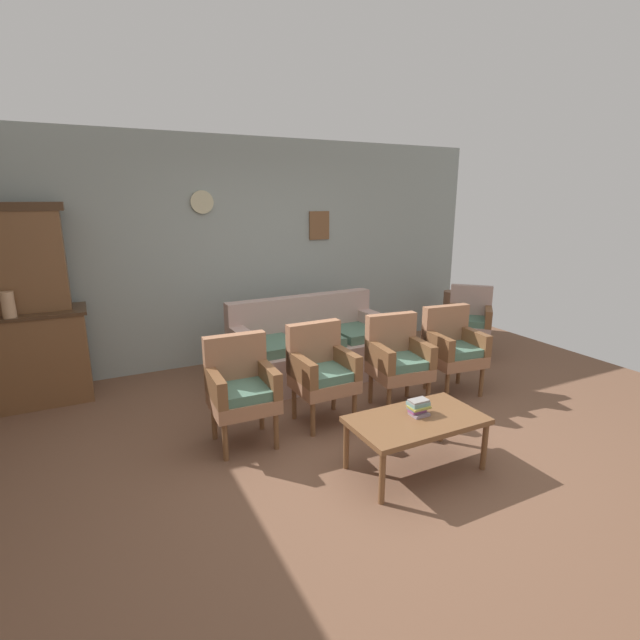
{
  "coord_description": "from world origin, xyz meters",
  "views": [
    {
      "loc": [
        -1.88,
        -2.96,
        2.0
      ],
      "look_at": [
        0.1,
        0.97,
        0.85
      ],
      "focal_mm": 26.4,
      "sensor_mm": 36.0,
      "label": 1
    }
  ],
  "objects_px": {
    "coffee_table": "(416,423)",
    "floor_vase_by_wall": "(451,314)",
    "wingback_chair_by_fireplace": "(470,318)",
    "vase_on_cabinet": "(8,305)",
    "book_stack_on_table": "(418,407)",
    "armchair_near_couch_end": "(453,346)",
    "side_cabinet": "(27,358)",
    "armchair_by_doorway": "(321,369)",
    "armchair_row_middle": "(241,386)",
    "floral_couch": "(312,349)",
    "armchair_near_cabinet": "(398,357)"
  },
  "relations": [
    {
      "from": "book_stack_on_table",
      "to": "wingback_chair_by_fireplace",
      "type": "bearing_deg",
      "value": 38.8
    },
    {
      "from": "wingback_chair_by_fireplace",
      "to": "book_stack_on_table",
      "type": "height_order",
      "value": "wingback_chair_by_fireplace"
    },
    {
      "from": "vase_on_cabinet",
      "to": "coffee_table",
      "type": "height_order",
      "value": "vase_on_cabinet"
    },
    {
      "from": "floral_couch",
      "to": "armchair_near_cabinet",
      "type": "relative_size",
      "value": 2.04
    },
    {
      "from": "wingback_chair_by_fireplace",
      "to": "floor_vase_by_wall",
      "type": "height_order",
      "value": "wingback_chair_by_fireplace"
    },
    {
      "from": "coffee_table",
      "to": "floor_vase_by_wall",
      "type": "bearing_deg",
      "value": 44.24
    },
    {
      "from": "wingback_chair_by_fireplace",
      "to": "book_stack_on_table",
      "type": "relative_size",
      "value": 5.79
    },
    {
      "from": "side_cabinet",
      "to": "book_stack_on_table",
      "type": "distance_m",
      "value": 3.8
    },
    {
      "from": "wingback_chair_by_fireplace",
      "to": "book_stack_on_table",
      "type": "distance_m",
      "value": 2.87
    },
    {
      "from": "armchair_near_couch_end",
      "to": "wingback_chair_by_fireplace",
      "type": "height_order",
      "value": "same"
    },
    {
      "from": "floral_couch",
      "to": "armchair_near_cabinet",
      "type": "bearing_deg",
      "value": -69.45
    },
    {
      "from": "armchair_near_couch_end",
      "to": "armchair_row_middle",
      "type": "bearing_deg",
      "value": -178.92
    },
    {
      "from": "armchair_row_middle",
      "to": "coffee_table",
      "type": "height_order",
      "value": "armchair_row_middle"
    },
    {
      "from": "wingback_chair_by_fireplace",
      "to": "armchair_by_doorway",
      "type": "bearing_deg",
      "value": -162.61
    },
    {
      "from": "side_cabinet",
      "to": "armchair_row_middle",
      "type": "relative_size",
      "value": 1.28
    },
    {
      "from": "wingback_chair_by_fireplace",
      "to": "book_stack_on_table",
      "type": "bearing_deg",
      "value": -141.2
    },
    {
      "from": "vase_on_cabinet",
      "to": "book_stack_on_table",
      "type": "xyz_separation_m",
      "value": [
        2.78,
        -2.47,
        -0.57
      ]
    },
    {
      "from": "side_cabinet",
      "to": "armchair_near_couch_end",
      "type": "bearing_deg",
      "value": -22.82
    },
    {
      "from": "vase_on_cabinet",
      "to": "floor_vase_by_wall",
      "type": "relative_size",
      "value": 0.35
    },
    {
      "from": "side_cabinet",
      "to": "armchair_near_couch_end",
      "type": "relative_size",
      "value": 1.28
    },
    {
      "from": "vase_on_cabinet",
      "to": "armchair_by_doorway",
      "type": "xyz_separation_m",
      "value": [
        2.47,
        -1.47,
        -0.55
      ]
    },
    {
      "from": "floor_vase_by_wall",
      "to": "coffee_table",
      "type": "bearing_deg",
      "value": -135.76
    },
    {
      "from": "book_stack_on_table",
      "to": "armchair_row_middle",
      "type": "bearing_deg",
      "value": 138.7
    },
    {
      "from": "armchair_near_cabinet",
      "to": "armchair_by_doorway",
      "type": "bearing_deg",
      "value": 176.44
    },
    {
      "from": "side_cabinet",
      "to": "wingback_chair_by_fireplace",
      "type": "relative_size",
      "value": 1.28
    },
    {
      "from": "armchair_near_cabinet",
      "to": "armchair_near_couch_end",
      "type": "xyz_separation_m",
      "value": [
        0.73,
        0.04,
        0.0
      ]
    },
    {
      "from": "wingback_chair_by_fireplace",
      "to": "side_cabinet",
      "type": "bearing_deg",
      "value": 170.25
    },
    {
      "from": "armchair_near_couch_end",
      "to": "floor_vase_by_wall",
      "type": "relative_size",
      "value": 1.31
    },
    {
      "from": "side_cabinet",
      "to": "armchair_near_couch_end",
      "type": "distance_m",
      "value": 4.28
    },
    {
      "from": "vase_on_cabinet",
      "to": "wingback_chair_by_fireplace",
      "type": "bearing_deg",
      "value": -7.6
    },
    {
      "from": "vase_on_cabinet",
      "to": "coffee_table",
      "type": "relative_size",
      "value": 0.24
    },
    {
      "from": "side_cabinet",
      "to": "book_stack_on_table",
      "type": "relative_size",
      "value": 7.43
    },
    {
      "from": "wingback_chair_by_fireplace",
      "to": "armchair_row_middle",
      "type": "bearing_deg",
      "value": -165.56
    },
    {
      "from": "vase_on_cabinet",
      "to": "armchair_row_middle",
      "type": "bearing_deg",
      "value": -41.76
    },
    {
      "from": "armchair_by_doorway",
      "to": "floor_vase_by_wall",
      "type": "relative_size",
      "value": 1.31
    },
    {
      "from": "coffee_table",
      "to": "floor_vase_by_wall",
      "type": "height_order",
      "value": "floor_vase_by_wall"
    },
    {
      "from": "armchair_by_doorway",
      "to": "coffee_table",
      "type": "xyz_separation_m",
      "value": [
        0.26,
        -1.04,
        -0.12
      ]
    },
    {
      "from": "floral_couch",
      "to": "armchair_by_doorway",
      "type": "xyz_separation_m",
      "value": [
        -0.4,
        -1.02,
        0.17
      ]
    },
    {
      "from": "armchair_by_doorway",
      "to": "book_stack_on_table",
      "type": "height_order",
      "value": "armchair_by_doorway"
    },
    {
      "from": "armchair_near_couch_end",
      "to": "coffee_table",
      "type": "distance_m",
      "value": 1.64
    },
    {
      "from": "floor_vase_by_wall",
      "to": "wingback_chair_by_fireplace",
      "type": "bearing_deg",
      "value": -116.92
    },
    {
      "from": "vase_on_cabinet",
      "to": "armchair_near_couch_end",
      "type": "bearing_deg",
      "value": -20.27
    },
    {
      "from": "armchair_near_couch_end",
      "to": "coffee_table",
      "type": "relative_size",
      "value": 0.9
    },
    {
      "from": "armchair_near_couch_end",
      "to": "floor_vase_by_wall",
      "type": "bearing_deg",
      "value": 48.23
    },
    {
      "from": "vase_on_cabinet",
      "to": "book_stack_on_table",
      "type": "relative_size",
      "value": 1.55
    },
    {
      "from": "vase_on_cabinet",
      "to": "floral_couch",
      "type": "xyz_separation_m",
      "value": [
        2.87,
        -0.45,
        -0.72
      ]
    },
    {
      "from": "floral_couch",
      "to": "wingback_chair_by_fireplace",
      "type": "distance_m",
      "value": 2.16
    },
    {
      "from": "side_cabinet",
      "to": "armchair_by_doorway",
      "type": "xyz_separation_m",
      "value": [
        2.42,
        -1.65,
        0.03
      ]
    },
    {
      "from": "vase_on_cabinet",
      "to": "armchair_near_cabinet",
      "type": "xyz_separation_m",
      "value": [
        3.28,
        -1.52,
        -0.55
      ]
    },
    {
      "from": "armchair_by_doorway",
      "to": "coffee_table",
      "type": "relative_size",
      "value": 0.9
    }
  ]
}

